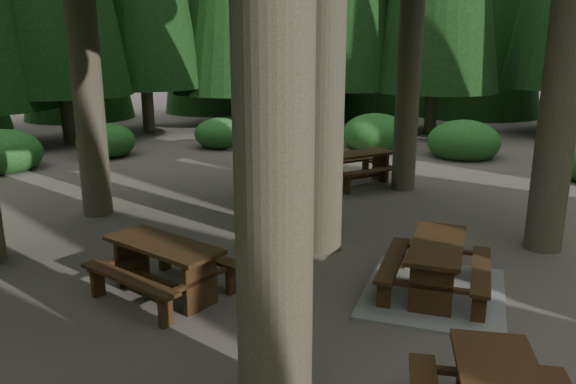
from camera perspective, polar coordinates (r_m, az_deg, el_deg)
ground at (r=9.94m, az=0.51°, el=-7.02°), size 80.00×80.00×0.00m
picnic_table_a at (r=8.87m, az=14.72°, el=-8.29°), size 3.17×3.02×0.84m
picnic_table_b at (r=8.68m, az=-12.51°, el=-6.81°), size 1.94×2.23×0.84m
picnic_table_d at (r=15.19m, az=7.03°, el=2.90°), size 2.26×1.95×0.87m
shrub_ring at (r=10.77m, az=0.77°, el=-3.00°), size 23.86×24.64×1.49m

